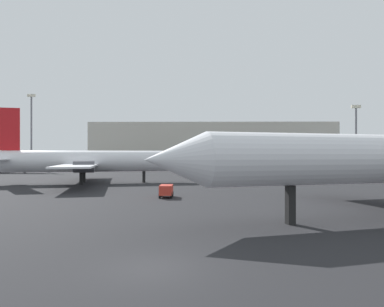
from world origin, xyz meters
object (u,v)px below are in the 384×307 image
at_px(airplane_on_taxiway, 89,161).
at_px(light_mast_right, 356,134).
at_px(light_mast_left, 31,127).
at_px(baggage_cart, 166,190).
at_px(airplane_far_right, 352,160).

distance_m(airplane_on_taxiway, light_mast_right, 68.66).
height_order(airplane_on_taxiway, light_mast_left, light_mast_left).
distance_m(airplane_on_taxiway, baggage_cart, 22.19).
bearing_deg(baggage_cart, airplane_far_right, -36.00).
relative_size(light_mast_left, light_mast_right, 1.30).
bearing_deg(airplane_on_taxiway, baggage_cart, -63.83).
xyz_separation_m(airplane_far_right, light_mast_right, (-5.72, -15.03, 7.13)).
distance_m(airplane_on_taxiway, light_mast_left, 59.29).
xyz_separation_m(airplane_far_right, baggage_cart, (-50.08, -68.36, -2.01)).
height_order(airplane_on_taxiway, baggage_cart, airplane_on_taxiway).
relative_size(baggage_cart, light_mast_right, 0.14).
distance_m(airplane_far_right, light_mast_left, 97.09).
bearing_deg(light_mast_right, airplane_far_right, 69.16).
bearing_deg(airplane_on_taxiway, airplane_far_right, 26.42).
bearing_deg(airplane_on_taxiway, light_mast_right, 19.57).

